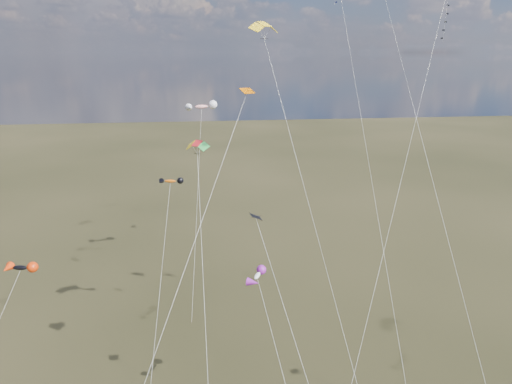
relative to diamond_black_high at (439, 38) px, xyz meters
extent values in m
cylinder|color=silver|center=(-6.69, -8.18, -14.04)|extent=(15.73, 19.21, 38.67)
cylinder|color=silver|center=(-3.86, 5.77, -12.25)|extent=(0.47, 29.69, 42.25)
cube|color=black|center=(-18.11, -7.82, -13.97)|extent=(0.98, 1.04, 0.38)
cylinder|color=silver|center=(-15.37, -15.31, -23.67)|extent=(5.52, 15.01, 19.41)
cube|color=#D86200|center=(-18.52, -5.47, -4.20)|extent=(1.28, 1.25, 0.39)
cylinder|color=silver|center=(-25.17, -15.02, -18.78)|extent=(13.34, 19.13, 29.18)
cylinder|color=silver|center=(-12.69, -7.66, -16.12)|extent=(7.13, 17.35, 34.51)
cylinder|color=silver|center=(-1.99, -7.70, -14.45)|extent=(4.91, 20.93, 37.84)
cylinder|color=silver|center=(-22.46, -11.44, -21.04)|extent=(0.33, 16.17, 24.66)
ellipsoid|color=black|center=(-40.04, 0.31, -21.16)|extent=(2.99, 1.64, 1.16)
ellipsoid|color=#D65A0B|center=(-25.90, 9.01, -15.39)|extent=(2.73, 1.36, 0.84)
cylinder|color=silver|center=(-26.99, 1.05, -24.38)|extent=(2.21, 15.93, 17.99)
ellipsoid|color=white|center=(-17.91, -7.22, -19.56)|extent=(1.85, 2.55, 0.87)
ellipsoid|color=red|center=(-21.95, 23.45, -8.62)|extent=(3.99, 2.42, 1.51)
cylinder|color=silver|center=(-23.07, 15.60, -20.99)|extent=(2.27, 15.72, 24.76)
cube|color=#332316|center=(-24.20, 7.76, -33.31)|extent=(0.10, 0.10, 0.12)
camera|label=1|loc=(-22.39, -42.06, -1.31)|focal=32.00mm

